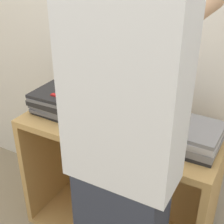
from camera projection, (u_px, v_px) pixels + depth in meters
wall_back at (147, 32)px, 1.72m from camera, size 8.00×0.05×2.40m
cart at (122, 176)px, 1.89m from camera, size 1.09×0.46×0.77m
laptop_open at (123, 114)px, 1.68m from camera, size 0.32×0.32×0.27m
laptop_stack_left at (64, 102)px, 1.78m from camera, size 0.35×0.28×0.13m
laptop_stack_right at (185, 135)px, 1.49m from camera, size 0.34×0.28×0.11m
person at (123, 165)px, 1.15m from camera, size 0.40×0.54×1.78m
inventory_tag at (56, 95)px, 1.70m from camera, size 0.06×0.02×0.01m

